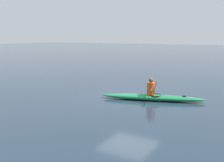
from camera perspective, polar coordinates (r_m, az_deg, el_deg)
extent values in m
plane|color=#1E2D3D|center=(12.49, 3.77, -3.54)|extent=(160.00, 160.00, 0.00)
ellipsoid|color=#19723F|center=(11.93, 8.91, -3.60)|extent=(4.60, 2.07, 0.27)
torus|color=black|center=(11.90, 9.58, -3.08)|extent=(0.71, 0.71, 0.04)
cylinder|color=black|center=(11.91, 15.64, -3.24)|extent=(0.18, 0.18, 0.02)
cylinder|color=#E04C14|center=(11.85, 8.53, -1.64)|extent=(0.36, 0.36, 0.55)
sphere|color=brown|center=(11.78, 8.58, 0.20)|extent=(0.21, 0.21, 0.21)
cylinder|color=black|center=(11.83, 9.51, -1.43)|extent=(0.67, 1.91, 0.03)
ellipsoid|color=black|center=(12.81, 9.72, -0.57)|extent=(0.17, 0.39, 0.17)
ellipsoid|color=black|center=(10.85, 9.25, -2.45)|extent=(0.17, 0.39, 0.17)
cylinder|color=brown|center=(12.10, 9.01, -1.04)|extent=(0.25, 0.25, 0.34)
cylinder|color=brown|center=(11.56, 8.85, -1.55)|extent=(0.17, 0.31, 0.34)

